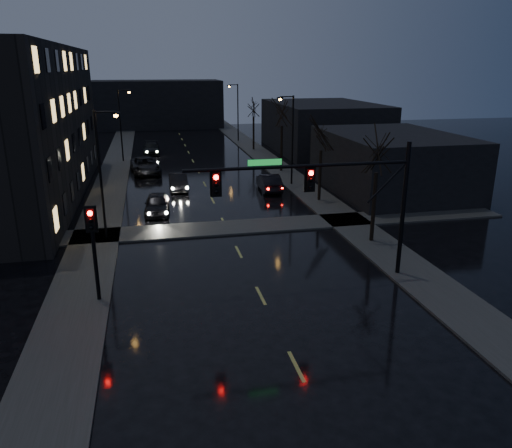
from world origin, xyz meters
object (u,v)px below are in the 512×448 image
oncoming_car_c (146,165)px  oncoming_car_d (152,148)px  lead_car (269,182)px  oncoming_car_a (157,204)px  oncoming_car_b (178,182)px

oncoming_car_c → oncoming_car_d: 11.65m
lead_car → oncoming_car_d: bearing=-63.0°
oncoming_car_c → oncoming_car_d: size_ratio=1.20×
oncoming_car_a → oncoming_car_b: size_ratio=1.00×
oncoming_car_b → oncoming_car_a: bearing=-106.0°
oncoming_car_a → oncoming_car_c: oncoming_car_c is taller
oncoming_car_b → lead_car: (7.73, -2.08, 0.04)m
oncoming_car_b → oncoming_car_c: 8.23m
oncoming_car_d → lead_car: size_ratio=1.06×
oncoming_car_a → oncoming_car_b: 7.46m
oncoming_car_a → oncoming_car_b: oncoming_car_a is taller
oncoming_car_d → oncoming_car_c: bearing=-92.6°
oncoming_car_a → oncoming_car_c: (-0.79, 14.92, 0.07)m
oncoming_car_b → oncoming_car_d: (-2.07, 19.37, -0.01)m
oncoming_car_b → oncoming_car_d: size_ratio=0.89×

